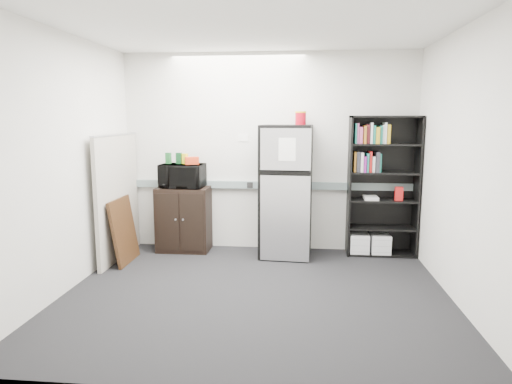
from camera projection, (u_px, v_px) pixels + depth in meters
floor at (256, 294)px, 4.77m from camera, size 4.00×4.00×0.00m
wall_back at (268, 153)px, 6.28m from camera, size 4.00×0.02×2.70m
wall_right at (463, 168)px, 4.36m from camera, size 0.02×3.50×2.70m
wall_left at (65, 164)px, 4.75m from camera, size 0.02×3.50×2.70m
ceiling at (256, 24)px, 4.34m from camera, size 4.00×3.50×0.02m
electrical_raceway at (268, 185)px, 6.32m from camera, size 3.92×0.05×0.10m
wall_note at (243, 138)px, 6.27m from camera, size 0.14×0.00×0.10m
bookshelf at (381, 183)px, 6.01m from camera, size 0.90×0.34×1.85m
cubicle_partition at (118, 197)px, 5.89m from camera, size 0.06×1.30×1.62m
cabinet at (184, 219)px, 6.29m from camera, size 0.71×0.47×0.89m
microwave at (182, 176)px, 6.18m from camera, size 0.59×0.42×0.32m
snack_box_a at (168, 158)px, 6.19m from camera, size 0.08×0.06×0.15m
snack_box_b at (179, 158)px, 6.18m from camera, size 0.08×0.06×0.15m
snack_box_c at (185, 159)px, 6.17m from camera, size 0.08×0.07×0.14m
snack_bag at (192, 161)px, 6.12m from camera, size 0.20×0.15×0.10m
refrigerator at (286, 191)px, 6.01m from camera, size 0.69×0.72×1.73m
coffee_can at (301, 117)px, 5.96m from camera, size 0.14×0.14×0.19m
framed_poster at (124, 230)px, 5.77m from camera, size 0.16×0.64×0.82m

